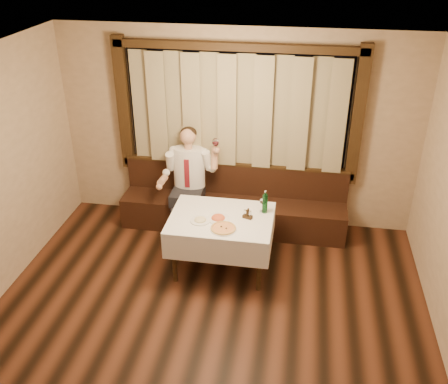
% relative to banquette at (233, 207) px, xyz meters
% --- Properties ---
extents(room, '(5.01, 6.01, 2.81)m').
position_rel_banquette_xyz_m(room, '(-0.00, -1.75, 1.19)').
color(room, black).
rests_on(room, ground).
extents(banquette, '(3.20, 0.61, 0.94)m').
position_rel_banquette_xyz_m(banquette, '(0.00, 0.00, 0.00)').
color(banquette, black).
rests_on(banquette, ground).
extents(dining_table, '(1.27, 0.97, 0.76)m').
position_rel_banquette_xyz_m(dining_table, '(0.00, -1.02, 0.34)').
color(dining_table, black).
rests_on(dining_table, ground).
extents(pizza, '(0.32, 0.32, 0.03)m').
position_rel_banquette_xyz_m(pizza, '(0.07, -1.29, 0.46)').
color(pizza, white).
rests_on(pizza, dining_table).
extents(pasta_red, '(0.27, 0.27, 0.09)m').
position_rel_banquette_xyz_m(pasta_red, '(-0.03, -1.08, 0.48)').
color(pasta_red, white).
rests_on(pasta_red, dining_table).
extents(pasta_cream, '(0.24, 0.24, 0.08)m').
position_rel_banquette_xyz_m(pasta_cream, '(-0.23, -1.16, 0.48)').
color(pasta_cream, white).
rests_on(pasta_cream, dining_table).
extents(green_bottle, '(0.07, 0.07, 0.30)m').
position_rel_banquette_xyz_m(green_bottle, '(0.51, -0.82, 0.57)').
color(green_bottle, '#104C1D').
rests_on(green_bottle, dining_table).
extents(table_wine_glass, '(0.07, 0.07, 0.19)m').
position_rel_banquette_xyz_m(table_wine_glass, '(0.48, -0.80, 0.59)').
color(table_wine_glass, white).
rests_on(table_wine_glass, dining_table).
extents(cruet_caddy, '(0.13, 0.09, 0.13)m').
position_rel_banquette_xyz_m(cruet_caddy, '(0.32, -0.99, 0.49)').
color(cruet_caddy, black).
rests_on(cruet_caddy, dining_table).
extents(seated_man, '(0.84, 0.63, 1.49)m').
position_rel_banquette_xyz_m(seated_man, '(-0.63, -0.09, 0.55)').
color(seated_man, black).
rests_on(seated_man, ground).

